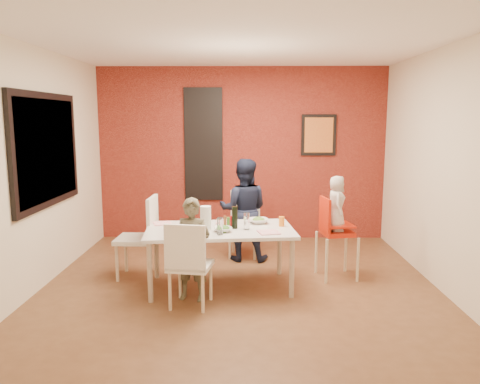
{
  "coord_description": "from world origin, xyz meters",
  "views": [
    {
      "loc": [
        0.08,
        -5.13,
        1.91
      ],
      "look_at": [
        0.0,
        0.3,
        1.05
      ],
      "focal_mm": 35.0,
      "sensor_mm": 36.0,
      "label": 1
    }
  ],
  "objects_px": {
    "chair_left": "(143,232)",
    "wine_bottle": "(235,217)",
    "chair_far": "(244,220)",
    "paper_towel_roll": "(206,218)",
    "chair_near": "(188,261)",
    "dining_table": "(220,234)",
    "child_near": "(192,249)",
    "child_far": "(244,210)",
    "toddler": "(337,203)",
    "high_chair": "(334,230)"
  },
  "relations": [
    {
      "from": "chair_left",
      "to": "toddler",
      "type": "height_order",
      "value": "toddler"
    },
    {
      "from": "dining_table",
      "to": "chair_left",
      "type": "height_order",
      "value": "chair_left"
    },
    {
      "from": "high_chair",
      "to": "dining_table",
      "type": "bearing_deg",
      "value": 94.9
    },
    {
      "from": "chair_left",
      "to": "child_near",
      "type": "distance_m",
      "value": 0.98
    },
    {
      "from": "paper_towel_roll",
      "to": "chair_near",
      "type": "bearing_deg",
      "value": -104.16
    },
    {
      "from": "chair_near",
      "to": "child_near",
      "type": "xyz_separation_m",
      "value": [
        0.01,
        0.24,
        0.05
      ]
    },
    {
      "from": "chair_far",
      "to": "child_near",
      "type": "relative_size",
      "value": 0.82
    },
    {
      "from": "child_near",
      "to": "wine_bottle",
      "type": "bearing_deg",
      "value": 53.24
    },
    {
      "from": "toddler",
      "to": "wine_bottle",
      "type": "height_order",
      "value": "toddler"
    },
    {
      "from": "high_chair",
      "to": "child_near",
      "type": "distance_m",
      "value": 1.77
    },
    {
      "from": "child_far",
      "to": "wine_bottle",
      "type": "xyz_separation_m",
      "value": [
        -0.09,
        -1.04,
        0.12
      ]
    },
    {
      "from": "high_chair",
      "to": "chair_left",
      "type": "bearing_deg",
      "value": 80.66
    },
    {
      "from": "chair_far",
      "to": "high_chair",
      "type": "bearing_deg",
      "value": -34.93
    },
    {
      "from": "toddler",
      "to": "chair_far",
      "type": "bearing_deg",
      "value": 52.42
    },
    {
      "from": "chair_far",
      "to": "child_far",
      "type": "distance_m",
      "value": 0.3
    },
    {
      "from": "chair_far",
      "to": "toddler",
      "type": "xyz_separation_m",
      "value": [
        1.1,
        -0.94,
        0.41
      ]
    },
    {
      "from": "chair_near",
      "to": "dining_table",
      "type": "bearing_deg",
      "value": -105.96
    },
    {
      "from": "chair_near",
      "to": "chair_left",
      "type": "distance_m",
      "value": 1.16
    },
    {
      "from": "chair_left",
      "to": "wine_bottle",
      "type": "bearing_deg",
      "value": 75.34
    },
    {
      "from": "dining_table",
      "to": "high_chair",
      "type": "distance_m",
      "value": 1.39
    },
    {
      "from": "child_near",
      "to": "toddler",
      "type": "height_order",
      "value": "toddler"
    },
    {
      "from": "chair_left",
      "to": "high_chair",
      "type": "bearing_deg",
      "value": 91.8
    },
    {
      "from": "wine_bottle",
      "to": "paper_towel_roll",
      "type": "relative_size",
      "value": 0.92
    },
    {
      "from": "high_chair",
      "to": "toddler",
      "type": "distance_m",
      "value": 0.32
    },
    {
      "from": "chair_far",
      "to": "high_chair",
      "type": "height_order",
      "value": "high_chair"
    },
    {
      "from": "child_far",
      "to": "toddler",
      "type": "relative_size",
      "value": 2.09
    },
    {
      "from": "chair_near",
      "to": "chair_far",
      "type": "xyz_separation_m",
      "value": [
        0.55,
        1.91,
        0.0
      ]
    },
    {
      "from": "chair_far",
      "to": "wine_bottle",
      "type": "bearing_deg",
      "value": -87.95
    },
    {
      "from": "wine_bottle",
      "to": "high_chair",
      "type": "bearing_deg",
      "value": 15.75
    },
    {
      "from": "child_near",
      "to": "chair_left",
      "type": "bearing_deg",
      "value": 145.48
    },
    {
      "from": "chair_far",
      "to": "wine_bottle",
      "type": "height_order",
      "value": "wine_bottle"
    },
    {
      "from": "chair_left",
      "to": "wine_bottle",
      "type": "height_order",
      "value": "chair_left"
    },
    {
      "from": "paper_towel_roll",
      "to": "toddler",
      "type": "bearing_deg",
      "value": 16.02
    },
    {
      "from": "child_near",
      "to": "toddler",
      "type": "relative_size",
      "value": 1.66
    },
    {
      "from": "chair_far",
      "to": "paper_towel_roll",
      "type": "distance_m",
      "value": 1.48
    },
    {
      "from": "high_chair",
      "to": "wine_bottle",
      "type": "height_order",
      "value": "high_chair"
    },
    {
      "from": "chair_far",
      "to": "child_near",
      "type": "xyz_separation_m",
      "value": [
        -0.54,
        -1.67,
        0.04
      ]
    },
    {
      "from": "chair_near",
      "to": "child_near",
      "type": "distance_m",
      "value": 0.24
    },
    {
      "from": "chair_far",
      "to": "chair_left",
      "type": "bearing_deg",
      "value": -135.07
    },
    {
      "from": "chair_near",
      "to": "child_near",
      "type": "height_order",
      "value": "child_near"
    },
    {
      "from": "chair_far",
      "to": "paper_towel_roll",
      "type": "height_order",
      "value": "paper_towel_roll"
    },
    {
      "from": "chair_near",
      "to": "child_far",
      "type": "relative_size",
      "value": 0.65
    },
    {
      "from": "chair_far",
      "to": "chair_near",
      "type": "bearing_deg",
      "value": -99.57
    },
    {
      "from": "dining_table",
      "to": "child_near",
      "type": "height_order",
      "value": "child_near"
    },
    {
      "from": "child_near",
      "to": "chair_near",
      "type": "bearing_deg",
      "value": -81.03
    },
    {
      "from": "dining_table",
      "to": "child_near",
      "type": "distance_m",
      "value": 0.47
    },
    {
      "from": "dining_table",
      "to": "wine_bottle",
      "type": "bearing_deg",
      "value": 4.53
    },
    {
      "from": "high_chair",
      "to": "toddler",
      "type": "height_order",
      "value": "toddler"
    },
    {
      "from": "chair_far",
      "to": "paper_towel_roll",
      "type": "xyz_separation_m",
      "value": [
        -0.42,
        -1.38,
        0.32
      ]
    },
    {
      "from": "child_near",
      "to": "chair_far",
      "type": "bearing_deg",
      "value": 84.0
    }
  ]
}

